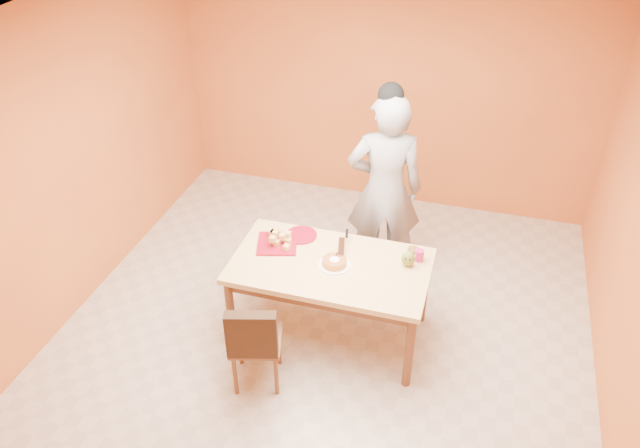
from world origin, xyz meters
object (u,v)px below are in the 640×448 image
(dining_table, at_px, (330,273))
(checker_tin, at_px, (413,250))
(dining_chair, at_px, (255,339))
(pastry_platter, at_px, (277,244))
(red_dinner_plate, at_px, (301,235))
(sponge_cake, at_px, (334,262))
(magenta_glass, at_px, (419,255))
(egg_ornament, at_px, (408,259))
(person, at_px, (384,190))

(dining_table, bearing_deg, checker_tin, 29.69)
(dining_table, distance_m, dining_chair, 0.83)
(dining_chair, height_order, pastry_platter, dining_chair)
(red_dinner_plate, bearing_deg, dining_chair, -93.70)
(dining_table, height_order, red_dinner_plate, red_dinner_plate)
(red_dinner_plate, distance_m, sponge_cake, 0.49)
(dining_table, relative_size, magenta_glass, 15.87)
(red_dinner_plate, xyz_separation_m, checker_tin, (0.96, 0.05, 0.01))
(sponge_cake, distance_m, egg_ornament, 0.59)
(pastry_platter, relative_size, egg_ornament, 2.39)
(red_dinner_plate, relative_size, sponge_cake, 1.36)
(sponge_cake, bearing_deg, egg_ornament, 15.93)
(person, bearing_deg, magenta_glass, 108.02)
(dining_chair, xyz_separation_m, magenta_glass, (1.09, 0.93, 0.36))
(dining_chair, height_order, magenta_glass, same)
(dining_chair, bearing_deg, egg_ornament, 23.72)
(checker_tin, bearing_deg, dining_table, -150.31)
(checker_tin, bearing_deg, magenta_glass, -57.67)
(dining_chair, distance_m, red_dinner_plate, 1.04)
(dining_chair, height_order, red_dinner_plate, dining_chair)
(egg_ornament, relative_size, checker_tin, 1.46)
(magenta_glass, bearing_deg, pastry_platter, -174.22)
(sponge_cake, bearing_deg, red_dinner_plate, 140.35)
(sponge_cake, bearing_deg, magenta_glass, 21.79)
(magenta_glass, distance_m, checker_tin, 0.13)
(person, bearing_deg, checker_tin, 107.97)
(person, relative_size, checker_tin, 20.02)
(person, height_order, pastry_platter, person)
(pastry_platter, bearing_deg, magenta_glass, 5.78)
(dining_chair, xyz_separation_m, checker_tin, (1.02, 1.03, 0.33))
(dining_table, height_order, checker_tin, checker_tin)
(dining_table, bearing_deg, magenta_glass, 19.85)
(dining_table, distance_m, sponge_cake, 0.13)
(dining_chair, bearing_deg, pastry_platter, 80.84)
(pastry_platter, distance_m, red_dinner_plate, 0.24)
(pastry_platter, bearing_deg, person, 47.81)
(pastry_platter, xyz_separation_m, red_dinner_plate, (0.16, 0.18, -0.00))
(red_dinner_plate, bearing_deg, sponge_cake, -39.65)
(red_dinner_plate, relative_size, magenta_glass, 2.66)
(person, relative_size, egg_ornament, 13.75)
(egg_ornament, bearing_deg, magenta_glass, 59.87)
(person, relative_size, sponge_cake, 9.56)
(checker_tin, bearing_deg, sponge_cake, -147.95)
(sponge_cake, height_order, magenta_glass, magenta_glass)
(dining_chair, relative_size, checker_tin, 9.13)
(dining_chair, distance_m, sponge_cake, 0.88)
(person, xyz_separation_m, red_dinner_plate, (-0.59, -0.64, -0.18))
(egg_ornament, xyz_separation_m, checker_tin, (0.01, 0.20, -0.05))
(magenta_glass, bearing_deg, person, 122.02)
(sponge_cake, relative_size, egg_ornament, 1.44)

